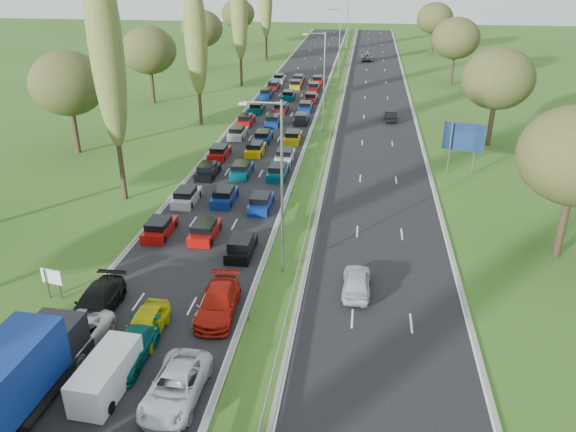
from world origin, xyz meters
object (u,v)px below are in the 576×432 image
(near_car_2, at_px, (75,339))
(info_sign, at_px, (52,280))
(white_van_rear, at_px, (108,372))
(direction_sign, at_px, (464,139))
(blue_lorry, at_px, (14,380))
(near_car_3, at_px, (96,302))

(near_car_2, xyz_separation_m, info_sign, (-3.81, 4.74, 0.61))
(near_car_2, xyz_separation_m, white_van_rear, (3.12, -2.58, 0.21))
(white_van_rear, distance_m, direction_sign, 40.93)
(white_van_rear, bearing_deg, near_car_2, 144.44)
(white_van_rear, xyz_separation_m, direction_sign, (21.86, 34.50, 2.60))
(near_car_2, xyz_separation_m, direction_sign, (24.99, 31.93, 2.81))
(blue_lorry, height_order, direction_sign, direction_sign)
(white_van_rear, xyz_separation_m, info_sign, (-6.94, 7.31, 0.41))
(near_car_3, relative_size, direction_sign, 1.04)
(info_sign, bearing_deg, near_car_2, -51.16)
(near_car_3, relative_size, blue_lorry, 0.58)
(blue_lorry, distance_m, direction_sign, 44.69)
(near_car_3, distance_m, white_van_rear, 7.02)
(near_car_2, bearing_deg, near_car_3, 100.28)
(near_car_3, distance_m, direction_sign, 38.19)
(info_sign, distance_m, direction_sign, 39.67)
(near_car_2, bearing_deg, direction_sign, 56.15)
(near_car_2, distance_m, white_van_rear, 4.05)
(direction_sign, bearing_deg, near_car_2, -128.05)
(white_van_rear, relative_size, info_sign, 2.23)
(white_van_rear, bearing_deg, info_sign, 137.46)
(white_van_rear, relative_size, direction_sign, 0.90)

